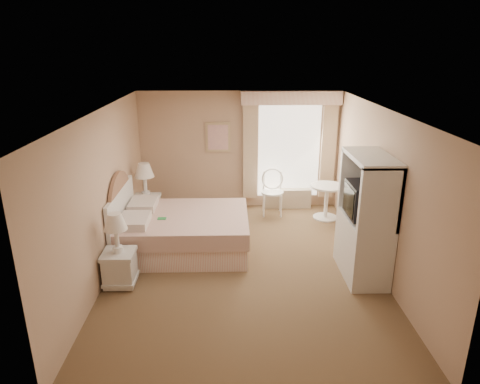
{
  "coord_description": "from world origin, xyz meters",
  "views": [
    {
      "loc": [
        -0.21,
        -6.12,
        3.39
      ],
      "look_at": [
        -0.05,
        0.3,
        1.17
      ],
      "focal_mm": 32.0,
      "sensor_mm": 36.0,
      "label": 1
    }
  ],
  "objects_px": {
    "round_table": "(327,196)",
    "nightstand_far": "(146,203)",
    "cafe_chair": "(272,188)",
    "nightstand_near": "(119,259)",
    "armoire": "(365,227)",
    "bed": "(178,230)"
  },
  "relations": [
    {
      "from": "round_table",
      "to": "nightstand_far",
      "type": "bearing_deg",
      "value": -175.83
    },
    {
      "from": "cafe_chair",
      "to": "nightstand_near",
      "type": "bearing_deg",
      "value": -128.61
    },
    {
      "from": "nightstand_near",
      "to": "nightstand_far",
      "type": "distance_m",
      "value": 2.24
    },
    {
      "from": "nightstand_far",
      "to": "armoire",
      "type": "distance_m",
      "value": 4.18
    },
    {
      "from": "cafe_chair",
      "to": "armoire",
      "type": "xyz_separation_m",
      "value": [
        1.14,
        -2.58,
        0.23
      ]
    },
    {
      "from": "bed",
      "to": "nightstand_near",
      "type": "relative_size",
      "value": 1.94
    },
    {
      "from": "cafe_chair",
      "to": "armoire",
      "type": "height_order",
      "value": "armoire"
    },
    {
      "from": "nightstand_near",
      "to": "cafe_chair",
      "type": "distance_m",
      "value": 3.77
    },
    {
      "from": "bed",
      "to": "cafe_chair",
      "type": "xyz_separation_m",
      "value": [
        1.79,
        1.67,
        0.19
      ]
    },
    {
      "from": "nightstand_near",
      "to": "armoire",
      "type": "relative_size",
      "value": 0.59
    },
    {
      "from": "bed",
      "to": "round_table",
      "type": "distance_m",
      "value": 3.17
    },
    {
      "from": "bed",
      "to": "round_table",
      "type": "height_order",
      "value": "bed"
    },
    {
      "from": "bed",
      "to": "armoire",
      "type": "relative_size",
      "value": 1.14
    },
    {
      "from": "bed",
      "to": "nightstand_far",
      "type": "bearing_deg",
      "value": 123.38
    },
    {
      "from": "armoire",
      "to": "bed",
      "type": "bearing_deg",
      "value": 162.75
    },
    {
      "from": "nightstand_far",
      "to": "cafe_chair",
      "type": "distance_m",
      "value": 2.58
    },
    {
      "from": "bed",
      "to": "armoire",
      "type": "xyz_separation_m",
      "value": [
        2.93,
        -0.91,
        0.42
      ]
    },
    {
      "from": "nightstand_far",
      "to": "cafe_chair",
      "type": "relative_size",
      "value": 1.3
    },
    {
      "from": "bed",
      "to": "nightstand_near",
      "type": "height_order",
      "value": "bed"
    },
    {
      "from": "nightstand_near",
      "to": "cafe_chair",
      "type": "xyz_separation_m",
      "value": [
        2.52,
        2.81,
        0.13
      ]
    },
    {
      "from": "bed",
      "to": "cafe_chair",
      "type": "height_order",
      "value": "bed"
    },
    {
      "from": "round_table",
      "to": "armoire",
      "type": "relative_size",
      "value": 0.37
    }
  ]
}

